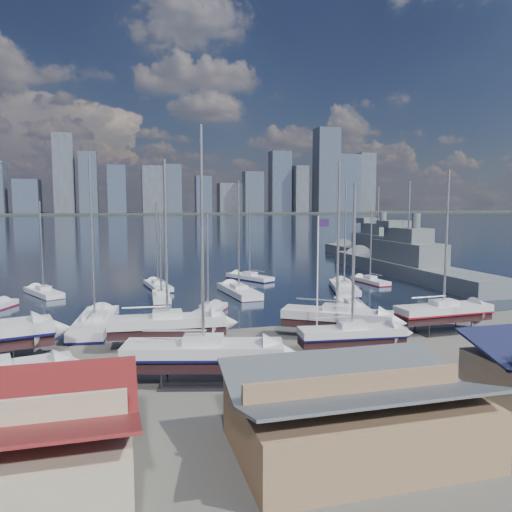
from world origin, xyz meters
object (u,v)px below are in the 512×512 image
object	(u,v)px
naval_ship_east	(407,267)
flagpole	(318,275)
naval_ship_west	(377,253)
car_a	(70,426)

from	to	relation	value
naval_ship_east	flagpole	xyz separation A→B (m)	(-31.90, -37.46, 4.98)
naval_ship_west	car_a	size ratio (longest dim) A/B	11.03
naval_ship_west	car_a	xyz separation A→B (m)	(-57.64, -71.60, -1.02)
naval_ship_west	car_a	bearing A→B (deg)	140.27
naval_ship_west	flagpole	size ratio (longest dim) A/B	3.59
flagpole	naval_ship_west	bearing A→B (deg)	57.36
car_a	flagpole	world-z (taller)	flagpole
naval_ship_east	flagpole	distance (m)	49.45
naval_ship_east	car_a	size ratio (longest dim) A/B	11.89
naval_ship_east	flagpole	world-z (taller)	naval_ship_east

